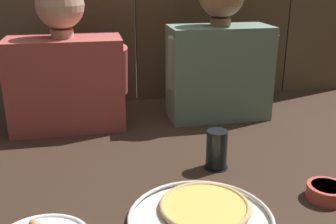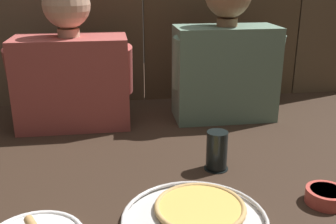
# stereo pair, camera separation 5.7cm
# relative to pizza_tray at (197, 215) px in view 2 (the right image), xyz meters

# --- Properties ---
(ground_plane) EXTENTS (3.20, 3.20, 0.00)m
(ground_plane) POSITION_rel_pizza_tray_xyz_m (-0.04, 0.18, -0.01)
(ground_plane) COLOR #332319
(pizza_tray) EXTENTS (0.35, 0.35, 0.03)m
(pizza_tray) POSITION_rel_pizza_tray_xyz_m (0.00, 0.00, 0.00)
(pizza_tray) COLOR silver
(pizza_tray) RESTS_ON ground
(drinking_glass) EXTENTS (0.07, 0.07, 0.12)m
(drinking_glass) POSITION_rel_pizza_tray_xyz_m (0.11, 0.25, 0.05)
(drinking_glass) COLOR black
(drinking_glass) RESTS_ON ground
(dipping_bowl) EXTENTS (0.11, 0.11, 0.04)m
(dipping_bowl) POSITION_rel_pizza_tray_xyz_m (0.35, 0.02, 0.01)
(dipping_bowl) COLOR #CC4C42
(dipping_bowl) RESTS_ON ground
(diner_left) EXTENTS (0.46, 0.22, 0.55)m
(diner_left) POSITION_rel_pizza_tray_xyz_m (-0.34, 0.70, 0.23)
(diner_left) COLOR #AD4C47
(diner_left) RESTS_ON ground
(diner_right) EXTENTS (0.44, 0.19, 0.59)m
(diner_right) POSITION_rel_pizza_tray_xyz_m (0.26, 0.70, 0.26)
(diner_right) COLOR slate
(diner_right) RESTS_ON ground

